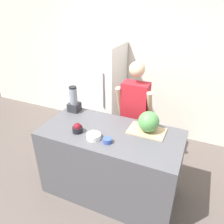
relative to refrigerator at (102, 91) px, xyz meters
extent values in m
plane|color=#564C47|center=(0.78, -1.75, -0.86)|extent=(14.00, 14.00, 0.00)
cube|color=silver|center=(0.78, 0.40, 0.44)|extent=(8.00, 0.06, 2.60)
cube|color=#4C4C51|center=(0.78, -1.34, -0.38)|extent=(1.71, 0.83, 0.96)
cube|color=white|center=(0.00, 0.00, 0.00)|extent=(0.72, 0.71, 1.71)
cylinder|color=gray|center=(0.22, -0.37, 0.17)|extent=(0.02, 0.02, 0.60)
cube|color=gray|center=(0.86, -0.65, -0.46)|extent=(0.28, 0.18, 0.79)
cube|color=#B21E28|center=(0.86, -0.65, 0.22)|extent=(0.37, 0.22, 0.56)
sphere|color=#DBAD89|center=(0.86, -0.65, 0.69)|extent=(0.21, 0.21, 0.21)
cylinder|color=#DBAD89|center=(0.63, -0.69, 0.21)|extent=(0.07, 0.23, 0.47)
cylinder|color=#DBAD89|center=(1.08, -0.69, 0.21)|extent=(0.07, 0.23, 0.47)
cube|color=tan|center=(1.17, -1.15, 0.11)|extent=(0.44, 0.29, 0.01)
sphere|color=#4C8C47|center=(1.19, -1.16, 0.24)|extent=(0.25, 0.25, 0.25)
cylinder|color=black|center=(0.42, -1.50, 0.13)|extent=(0.12, 0.12, 0.07)
sphere|color=maroon|center=(0.42, -1.50, 0.17)|extent=(0.10, 0.10, 0.10)
cylinder|color=white|center=(0.66, -1.54, 0.13)|extent=(0.16, 0.16, 0.06)
sphere|color=white|center=(0.66, -1.54, 0.16)|extent=(0.10, 0.10, 0.10)
cylinder|color=#334C9E|center=(0.84, -1.55, 0.13)|extent=(0.10, 0.10, 0.06)
cube|color=#28282D|center=(0.09, -1.05, 0.16)|extent=(0.15, 0.15, 0.12)
cylinder|color=gray|center=(0.09, -1.05, 0.33)|extent=(0.11, 0.11, 0.22)
cylinder|color=black|center=(0.09, -1.05, 0.45)|extent=(0.10, 0.10, 0.02)
camera|label=1|loc=(1.68, -3.34, 1.54)|focal=35.00mm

